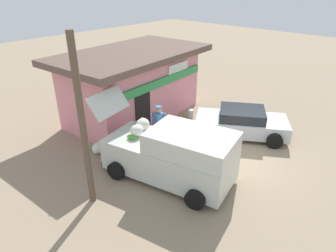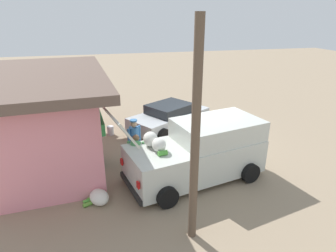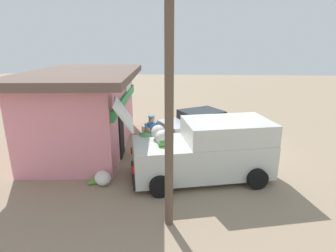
{
  "view_description": "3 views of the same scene",
  "coord_description": "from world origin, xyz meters",
  "px_view_note": "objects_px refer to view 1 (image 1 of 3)",
  "views": [
    {
      "loc": [
        -9.05,
        -4.67,
        6.32
      ],
      "look_at": [
        -1.14,
        2.58,
        0.97
      ],
      "focal_mm": 32.25,
      "sensor_mm": 36.0,
      "label": 1
    },
    {
      "loc": [
        -10.52,
        4.02,
        5.14
      ],
      "look_at": [
        -0.61,
        1.63,
        1.13
      ],
      "focal_mm": 30.72,
      "sensor_mm": 36.0,
      "label": 2
    },
    {
      "loc": [
        -10.86,
        1.78,
        4.23
      ],
      "look_at": [
        -0.82,
        2.42,
        1.21
      ],
      "focal_mm": 28.9,
      "sensor_mm": 36.0,
      "label": 3
    }
  ],
  "objects_px": {
    "parked_sedan": "(241,123)",
    "customer_bending": "(137,133)",
    "unloaded_banana_pile": "(99,148)",
    "paint_bucket": "(191,114)",
    "storefront_bar": "(133,84)",
    "delivery_van": "(173,154)",
    "vendor_standing": "(159,123)"
  },
  "relations": [
    {
      "from": "storefront_bar",
      "to": "delivery_van",
      "type": "relative_size",
      "value": 1.48
    },
    {
      "from": "storefront_bar",
      "to": "unloaded_banana_pile",
      "type": "bearing_deg",
      "value": -154.34
    },
    {
      "from": "unloaded_banana_pile",
      "to": "paint_bucket",
      "type": "xyz_separation_m",
      "value": [
        5.08,
        -0.6,
        -0.0
      ]
    },
    {
      "from": "storefront_bar",
      "to": "unloaded_banana_pile",
      "type": "xyz_separation_m",
      "value": [
        -3.36,
        -1.61,
        -1.48
      ]
    },
    {
      "from": "vendor_standing",
      "to": "customer_bending",
      "type": "bearing_deg",
      "value": 173.59
    },
    {
      "from": "delivery_van",
      "to": "unloaded_banana_pile",
      "type": "xyz_separation_m",
      "value": [
        -0.73,
        3.3,
        -0.75
      ]
    },
    {
      "from": "storefront_bar",
      "to": "parked_sedan",
      "type": "height_order",
      "value": "storefront_bar"
    },
    {
      "from": "storefront_bar",
      "to": "vendor_standing",
      "type": "relative_size",
      "value": 4.46
    },
    {
      "from": "storefront_bar",
      "to": "paint_bucket",
      "type": "bearing_deg",
      "value": -52.16
    },
    {
      "from": "paint_bucket",
      "to": "delivery_van",
      "type": "bearing_deg",
      "value": -148.18
    },
    {
      "from": "parked_sedan",
      "to": "unloaded_banana_pile",
      "type": "distance_m",
      "value": 6.15
    },
    {
      "from": "storefront_bar",
      "to": "delivery_van",
      "type": "height_order",
      "value": "storefront_bar"
    },
    {
      "from": "unloaded_banana_pile",
      "to": "paint_bucket",
      "type": "distance_m",
      "value": 5.12
    },
    {
      "from": "customer_bending",
      "to": "paint_bucket",
      "type": "relative_size",
      "value": 3.8
    },
    {
      "from": "parked_sedan",
      "to": "unloaded_banana_pile",
      "type": "height_order",
      "value": "parked_sedan"
    },
    {
      "from": "delivery_van",
      "to": "paint_bucket",
      "type": "distance_m",
      "value": 5.17
    },
    {
      "from": "delivery_van",
      "to": "paint_bucket",
      "type": "xyz_separation_m",
      "value": [
        4.35,
        2.7,
        -0.75
      ]
    },
    {
      "from": "vendor_standing",
      "to": "unloaded_banana_pile",
      "type": "relative_size",
      "value": 2.01
    },
    {
      "from": "delivery_van",
      "to": "unloaded_banana_pile",
      "type": "height_order",
      "value": "delivery_van"
    },
    {
      "from": "delivery_van",
      "to": "vendor_standing",
      "type": "bearing_deg",
      "value": 55.64
    },
    {
      "from": "parked_sedan",
      "to": "vendor_standing",
      "type": "relative_size",
      "value": 2.45
    },
    {
      "from": "unloaded_banana_pile",
      "to": "paint_bucket",
      "type": "height_order",
      "value": "unloaded_banana_pile"
    },
    {
      "from": "customer_bending",
      "to": "parked_sedan",
      "type": "bearing_deg",
      "value": -27.31
    },
    {
      "from": "delivery_van",
      "to": "vendor_standing",
      "type": "height_order",
      "value": "delivery_van"
    },
    {
      "from": "paint_bucket",
      "to": "customer_bending",
      "type": "bearing_deg",
      "value": -171.57
    },
    {
      "from": "parked_sedan",
      "to": "unloaded_banana_pile",
      "type": "bearing_deg",
      "value": 146.78
    },
    {
      "from": "parked_sedan",
      "to": "paint_bucket",
      "type": "bearing_deg",
      "value": 91.19
    },
    {
      "from": "customer_bending",
      "to": "unloaded_banana_pile",
      "type": "bearing_deg",
      "value": 128.72
    },
    {
      "from": "parked_sedan",
      "to": "customer_bending",
      "type": "bearing_deg",
      "value": 152.69
    },
    {
      "from": "storefront_bar",
      "to": "customer_bending",
      "type": "height_order",
      "value": "storefront_bar"
    },
    {
      "from": "delivery_van",
      "to": "paint_bucket",
      "type": "relative_size",
      "value": 12.91
    },
    {
      "from": "parked_sedan",
      "to": "customer_bending",
      "type": "distance_m",
      "value": 4.7
    }
  ]
}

